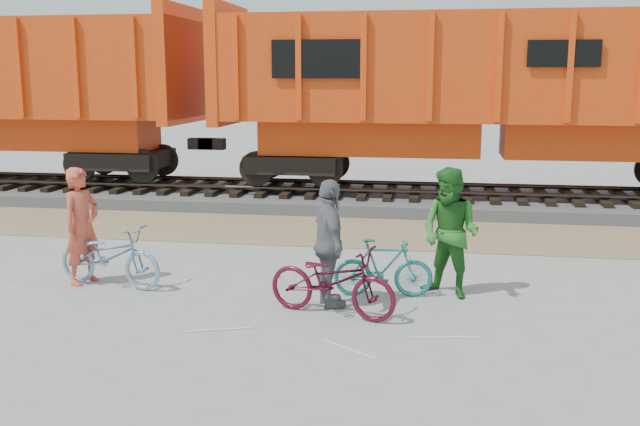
# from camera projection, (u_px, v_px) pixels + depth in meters

# --- Properties ---
(ground) EXTENTS (120.00, 120.00, 0.00)m
(ground) POSITION_uv_depth(u_px,v_px,m) (303.00, 314.00, 10.16)
(ground) COLOR #9E9E99
(ground) RESTS_ON ground
(gravel_strip) EXTENTS (120.00, 3.00, 0.02)m
(gravel_strip) POSITION_uv_depth(u_px,v_px,m) (349.00, 232.00, 15.49)
(gravel_strip) COLOR #98845E
(gravel_strip) RESTS_ON ground
(ballast_bed) EXTENTS (120.00, 4.00, 0.30)m
(ballast_bed) POSITION_uv_depth(u_px,v_px,m) (365.00, 199.00, 18.86)
(ballast_bed) COLOR slate
(ballast_bed) RESTS_ON ground
(track) EXTENTS (120.00, 2.60, 0.24)m
(track) POSITION_uv_depth(u_px,v_px,m) (366.00, 187.00, 18.79)
(track) COLOR black
(track) RESTS_ON ballast_bed
(hopper_car_center) EXTENTS (14.00, 3.13, 4.65)m
(hopper_car_center) POSITION_uv_depth(u_px,v_px,m) (493.00, 90.00, 17.81)
(hopper_car_center) COLOR black
(hopper_car_center) RESTS_ON track
(bicycle_blue) EXTENTS (2.00, 1.05, 1.00)m
(bicycle_blue) POSITION_uv_depth(u_px,v_px,m) (110.00, 256.00, 11.45)
(bicycle_blue) COLOR #739AC0
(bicycle_blue) RESTS_ON ground
(bicycle_teal) EXTENTS (1.55, 0.58, 0.91)m
(bicycle_teal) POSITION_uv_depth(u_px,v_px,m) (383.00, 268.00, 10.91)
(bicycle_teal) COLOR #1B726E
(bicycle_teal) RESTS_ON ground
(bicycle_maroon) EXTENTS (2.04, 1.19, 1.01)m
(bicycle_maroon) POSITION_uv_depth(u_px,v_px,m) (332.00, 281.00, 10.04)
(bicycle_maroon) COLOR #510E1F
(bicycle_maroon) RESTS_ON ground
(person_solo) EXTENTS (0.66, 0.81, 1.91)m
(person_solo) POSITION_uv_depth(u_px,v_px,m) (82.00, 226.00, 11.54)
(person_solo) COLOR #CC4E35
(person_solo) RESTS_ON ground
(person_man) EXTENTS (1.22, 1.15, 1.99)m
(person_man) POSITION_uv_depth(u_px,v_px,m) (450.00, 233.00, 10.84)
(person_man) COLOR #276D22
(person_man) RESTS_ON ground
(person_woman) EXTENTS (0.86, 1.20, 1.89)m
(person_woman) POSITION_uv_depth(u_px,v_px,m) (329.00, 244.00, 10.36)
(person_woman) COLOR slate
(person_woman) RESTS_ON ground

